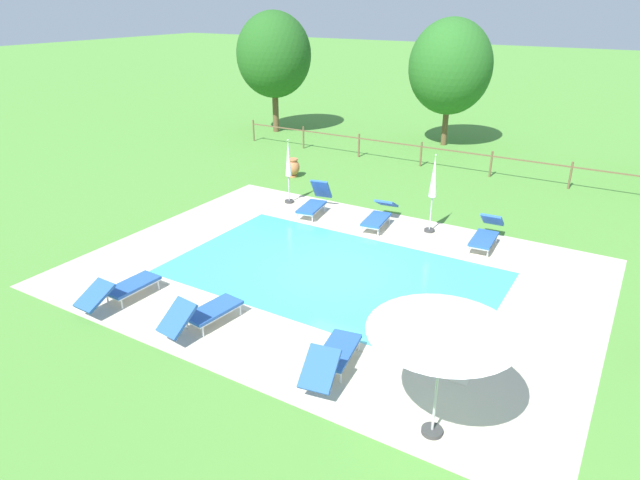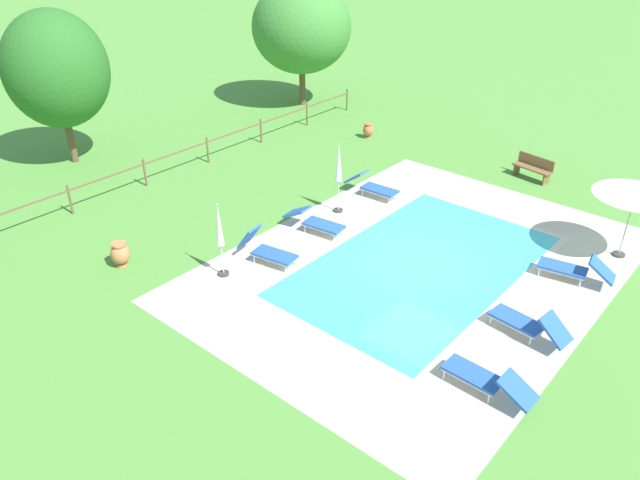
{
  "view_description": "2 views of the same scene",
  "coord_description": "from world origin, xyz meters",
  "px_view_note": "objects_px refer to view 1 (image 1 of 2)",
  "views": [
    {
      "loc": [
        6.44,
        -11.3,
        6.62
      ],
      "look_at": [
        -0.7,
        0.5,
        0.6
      ],
      "focal_mm": 31.2,
      "sensor_mm": 36.0,
      "label": 1
    },
    {
      "loc": [
        -13.39,
        -7.64,
        9.45
      ],
      "look_at": [
        -1.75,
        2.33,
        0.74
      ],
      "focal_mm": 34.44,
      "sensor_mm": 36.0,
      "label": 2
    }
  ],
  "objects_px": {
    "patio_umbrella_closed_row_centre": "(288,165)",
    "patio_umbrella_open_foreground": "(443,322)",
    "sun_lounger_north_mid": "(314,202)",
    "tree_far_west": "(450,67)",
    "patio_umbrella_closed_row_west": "(433,183)",
    "sun_lounger_south_end": "(203,312)",
    "terracotta_urn_near_fence": "(293,167)",
    "tree_west_mid": "(274,55)",
    "sun_lounger_north_far": "(379,215)",
    "sun_lounger_south_mid": "(333,356)",
    "sun_lounger_north_near_steps": "(486,234)",
    "sun_lounger_north_end": "(122,288)"
  },
  "relations": [
    {
      "from": "sun_lounger_north_mid",
      "to": "sun_lounger_north_end",
      "type": "distance_m",
      "value": 7.41
    },
    {
      "from": "sun_lounger_north_near_steps",
      "to": "patio_umbrella_closed_row_centre",
      "type": "bearing_deg",
      "value": 179.1
    },
    {
      "from": "tree_far_west",
      "to": "tree_west_mid",
      "type": "xyz_separation_m",
      "value": [
        -8.75,
        -1.81,
        0.26
      ]
    },
    {
      "from": "patio_umbrella_closed_row_west",
      "to": "sun_lounger_north_near_steps",
      "type": "bearing_deg",
      "value": -4.77
    },
    {
      "from": "sun_lounger_south_end",
      "to": "tree_west_mid",
      "type": "bearing_deg",
      "value": 120.72
    },
    {
      "from": "patio_umbrella_closed_row_west",
      "to": "sun_lounger_north_far",
      "type": "bearing_deg",
      "value": -167.28
    },
    {
      "from": "patio_umbrella_open_foreground",
      "to": "tree_west_mid",
      "type": "height_order",
      "value": "tree_west_mid"
    },
    {
      "from": "sun_lounger_north_mid",
      "to": "patio_umbrella_open_foreground",
      "type": "relative_size",
      "value": 0.8
    },
    {
      "from": "sun_lounger_north_mid",
      "to": "patio_umbrella_closed_row_centre",
      "type": "relative_size",
      "value": 0.84
    },
    {
      "from": "sun_lounger_north_end",
      "to": "sun_lounger_south_end",
      "type": "bearing_deg",
      "value": 3.21
    },
    {
      "from": "sun_lounger_south_mid",
      "to": "patio_umbrella_open_foreground",
      "type": "xyz_separation_m",
      "value": [
        2.23,
        -0.57,
        1.78
      ]
    },
    {
      "from": "sun_lounger_south_end",
      "to": "terracotta_urn_near_fence",
      "type": "distance_m",
      "value": 11.24
    },
    {
      "from": "patio_umbrella_closed_row_centre",
      "to": "tree_west_mid",
      "type": "bearing_deg",
      "value": 127.63
    },
    {
      "from": "sun_lounger_north_mid",
      "to": "patio_umbrella_closed_row_west",
      "type": "height_order",
      "value": "patio_umbrella_closed_row_west"
    },
    {
      "from": "sun_lounger_south_end",
      "to": "tree_far_west",
      "type": "relative_size",
      "value": 0.35
    },
    {
      "from": "sun_lounger_north_mid",
      "to": "sun_lounger_south_mid",
      "type": "xyz_separation_m",
      "value": [
        4.83,
        -7.15,
        -0.03
      ]
    },
    {
      "from": "patio_umbrella_closed_row_centre",
      "to": "terracotta_urn_near_fence",
      "type": "relative_size",
      "value": 3.0
    },
    {
      "from": "sun_lounger_north_near_steps",
      "to": "sun_lounger_south_end",
      "type": "xyz_separation_m",
      "value": [
        -3.99,
        -7.56,
        0.01
      ]
    },
    {
      "from": "sun_lounger_north_mid",
      "to": "patio_umbrella_closed_row_centre",
      "type": "height_order",
      "value": "patio_umbrella_closed_row_centre"
    },
    {
      "from": "tree_far_west",
      "to": "patio_umbrella_closed_row_centre",
      "type": "bearing_deg",
      "value": -99.19
    },
    {
      "from": "sun_lounger_south_mid",
      "to": "patio_umbrella_open_foreground",
      "type": "height_order",
      "value": "patio_umbrella_open_foreground"
    },
    {
      "from": "patio_umbrella_closed_row_west",
      "to": "sun_lounger_south_end",
      "type": "bearing_deg",
      "value": -106.14
    },
    {
      "from": "sun_lounger_north_far",
      "to": "sun_lounger_south_end",
      "type": "bearing_deg",
      "value": -95.26
    },
    {
      "from": "sun_lounger_north_far",
      "to": "tree_west_mid",
      "type": "xyz_separation_m",
      "value": [
        -10.63,
        9.38,
        3.58
      ]
    },
    {
      "from": "sun_lounger_north_mid",
      "to": "terracotta_urn_near_fence",
      "type": "bearing_deg",
      "value": 133.66
    },
    {
      "from": "sun_lounger_north_mid",
      "to": "tree_far_west",
      "type": "distance_m",
      "value": 11.8
    },
    {
      "from": "sun_lounger_south_end",
      "to": "tree_far_west",
      "type": "xyz_separation_m",
      "value": [
        -1.2,
        18.56,
        3.3
      ]
    },
    {
      "from": "terracotta_urn_near_fence",
      "to": "tree_far_west",
      "type": "distance_m",
      "value": 9.51
    },
    {
      "from": "sun_lounger_south_mid",
      "to": "patio_umbrella_closed_row_west",
      "type": "distance_m",
      "value": 7.78
    },
    {
      "from": "sun_lounger_north_near_steps",
      "to": "tree_far_west",
      "type": "height_order",
      "value": "tree_far_west"
    },
    {
      "from": "sun_lounger_north_near_steps",
      "to": "tree_far_west",
      "type": "relative_size",
      "value": 0.35
    },
    {
      "from": "sun_lounger_south_mid",
      "to": "patio_umbrella_closed_row_centre",
      "type": "bearing_deg",
      "value": 129.01
    },
    {
      "from": "tree_far_west",
      "to": "patio_umbrella_closed_row_west",
      "type": "bearing_deg",
      "value": -72.45
    },
    {
      "from": "sun_lounger_north_mid",
      "to": "tree_far_west",
      "type": "bearing_deg",
      "value": 87.76
    },
    {
      "from": "sun_lounger_north_near_steps",
      "to": "patio_umbrella_open_foreground",
      "type": "bearing_deg",
      "value": -79.97
    },
    {
      "from": "sun_lounger_north_near_steps",
      "to": "sun_lounger_north_far",
      "type": "xyz_separation_m",
      "value": [
        -3.32,
        -0.2,
        -0.02
      ]
    },
    {
      "from": "sun_lounger_north_near_steps",
      "to": "sun_lounger_north_far",
      "type": "bearing_deg",
      "value": -176.49
    },
    {
      "from": "sun_lounger_north_far",
      "to": "sun_lounger_north_near_steps",
      "type": "bearing_deg",
      "value": 3.51
    },
    {
      "from": "tree_far_west",
      "to": "sun_lounger_north_mid",
      "type": "bearing_deg",
      "value": -92.24
    },
    {
      "from": "sun_lounger_north_far",
      "to": "sun_lounger_north_end",
      "type": "xyz_separation_m",
      "value": [
        -3.09,
        -7.5,
        0.0
      ]
    },
    {
      "from": "tree_far_west",
      "to": "sun_lounger_north_near_steps",
      "type": "bearing_deg",
      "value": -64.72
    },
    {
      "from": "patio_umbrella_open_foreground",
      "to": "sun_lounger_north_end",
      "type": "bearing_deg",
      "value": 177.43
    },
    {
      "from": "sun_lounger_north_near_steps",
      "to": "sun_lounger_north_end",
      "type": "height_order",
      "value": "sun_lounger_north_near_steps"
    },
    {
      "from": "patio_umbrella_open_foreground",
      "to": "tree_far_west",
      "type": "relative_size",
      "value": 0.41
    },
    {
      "from": "sun_lounger_north_far",
      "to": "tree_far_west",
      "type": "xyz_separation_m",
      "value": [
        -1.88,
        11.2,
        3.32
      ]
    },
    {
      "from": "sun_lounger_north_end",
      "to": "tree_west_mid",
      "type": "height_order",
      "value": "tree_west_mid"
    },
    {
      "from": "terracotta_urn_near_fence",
      "to": "tree_west_mid",
      "type": "relative_size",
      "value": 0.12
    },
    {
      "from": "sun_lounger_north_far",
      "to": "patio_umbrella_closed_row_centre",
      "type": "distance_m",
      "value": 3.79
    },
    {
      "from": "patio_umbrella_closed_row_centre",
      "to": "patio_umbrella_open_foreground",
      "type": "bearing_deg",
      "value": -44.25
    },
    {
      "from": "tree_far_west",
      "to": "tree_west_mid",
      "type": "relative_size",
      "value": 0.96
    }
  ]
}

